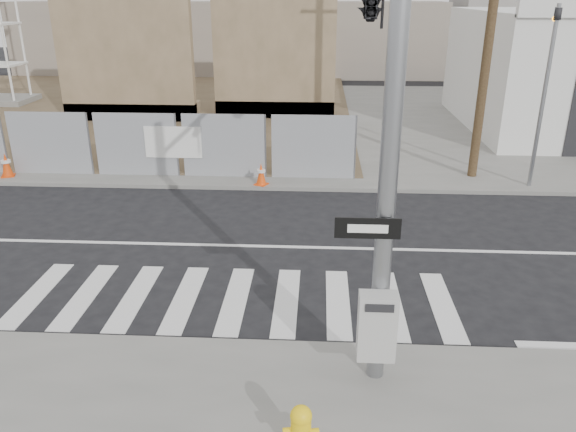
{
  "coord_description": "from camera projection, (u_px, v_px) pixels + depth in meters",
  "views": [
    {
      "loc": [
        1.56,
        -12.01,
        5.6
      ],
      "look_at": [
        0.98,
        -1.53,
        1.4
      ],
      "focal_mm": 35.0,
      "sensor_mm": 36.0,
      "label": 1
    }
  ],
  "objects": [
    {
      "name": "ground",
      "position": [
        251.0,
        246.0,
        13.29
      ],
      "size": [
        100.0,
        100.0,
        0.0
      ],
      "primitive_type": "plane",
      "color": "black",
      "rests_on": "ground"
    },
    {
      "name": "sidewalk_far",
      "position": [
        286.0,
        119.0,
        26.25
      ],
      "size": [
        50.0,
        20.0,
        0.12
      ],
      "primitive_type": "cube",
      "color": "slate",
      "rests_on": "ground"
    },
    {
      "name": "signal_pole",
      "position": [
        376.0,
        44.0,
        9.49
      ],
      "size": [
        0.96,
        5.87,
        7.0
      ],
      "color": "gray",
      "rests_on": "sidewalk_near"
    },
    {
      "name": "far_signal_pole",
      "position": [
        548.0,
        73.0,
        15.85
      ],
      "size": [
        0.16,
        0.2,
        5.6
      ],
      "color": "gray",
      "rests_on": "sidewalk_far"
    },
    {
      "name": "concrete_wall_left",
      "position": [
        125.0,
        47.0,
        24.53
      ],
      "size": [
        6.0,
        1.3,
        8.0
      ],
      "color": "brown",
      "rests_on": "sidewalk_far"
    },
    {
      "name": "concrete_wall_right",
      "position": [
        274.0,
        45.0,
        25.12
      ],
      "size": [
        5.5,
        1.3,
        8.0
      ],
      "color": "brown",
      "rests_on": "sidewalk_far"
    },
    {
      "name": "utility_pole_right",
      "position": [
        493.0,
        7.0,
        16.13
      ],
      "size": [
        1.6,
        0.28,
        10.0
      ],
      "color": "#4D3D24",
      "rests_on": "sidewalk_far"
    },
    {
      "name": "fire_hydrant",
      "position": [
        301.0,
        431.0,
        7.01
      ],
      "size": [
        0.47,
        0.46,
        0.75
      ],
      "rotation": [
        0.0,
        0.0,
        0.19
      ],
      "color": "yellow",
      "rests_on": "sidewalk_near"
    },
    {
      "name": "traffic_cone_c",
      "position": [
        6.0,
        165.0,
        17.82
      ],
      "size": [
        0.5,
        0.5,
        0.76
      ],
      "rotation": [
        0.0,
        0.0,
        0.35
      ],
      "color": "#D53D0B",
      "rests_on": "sidewalk_far"
    },
    {
      "name": "traffic_cone_d",
      "position": [
        261.0,
        174.0,
        17.05
      ],
      "size": [
        0.47,
        0.47,
        0.68
      ],
      "rotation": [
        0.0,
        0.0,
        -0.43
      ],
      "color": "#F2470C",
      "rests_on": "sidewalk_far"
    }
  ]
}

